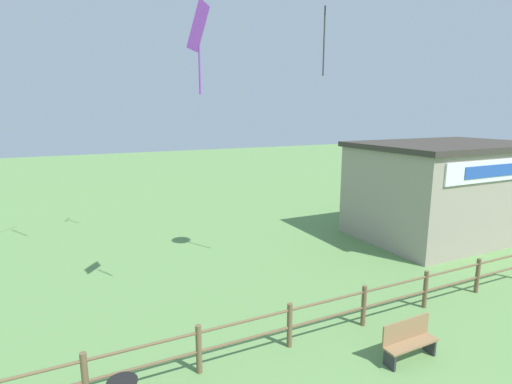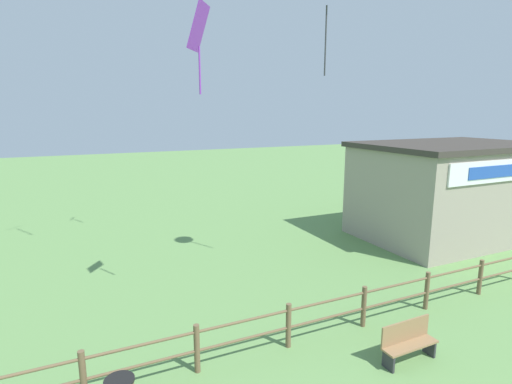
% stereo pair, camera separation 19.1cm
% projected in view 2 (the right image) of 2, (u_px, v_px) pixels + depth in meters
% --- Properties ---
extents(wooden_fence, '(19.66, 0.14, 1.20)m').
position_uv_depth(wooden_fence, '(288.00, 322.00, 10.27)').
color(wooden_fence, brown).
rests_on(wooden_fence, ground_plane).
extents(seaside_building, '(8.59, 5.81, 4.58)m').
position_uv_depth(seaside_building, '(449.00, 190.00, 19.30)').
color(seaside_building, gray).
rests_on(seaside_building, ground_plane).
extents(park_bench_near_fence, '(1.52, 0.43, 1.01)m').
position_uv_depth(park_bench_near_fence, '(408.00, 341.00, 9.75)').
color(park_bench_near_fence, olive).
rests_on(park_bench_near_fence, ground_plane).
extents(kite_purple_streamer, '(0.84, 0.95, 2.32)m').
position_uv_depth(kite_purple_streamer, '(199.00, 32.00, 10.51)').
color(kite_purple_streamer, purple).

